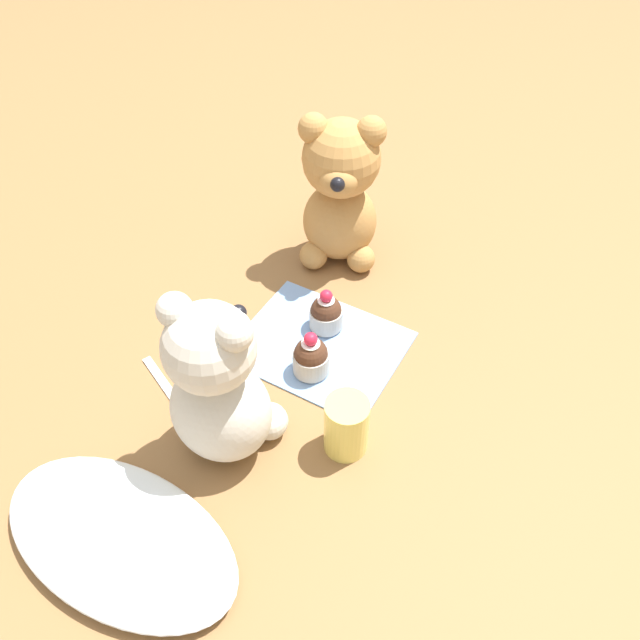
# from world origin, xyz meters

# --- Properties ---
(ground_plane) EXTENTS (4.00, 4.00, 0.00)m
(ground_plane) POSITION_xyz_m (0.00, 0.00, 0.00)
(ground_plane) COLOR olive
(knitted_placemat) EXTENTS (0.23, 0.19, 0.01)m
(knitted_placemat) POSITION_xyz_m (0.00, 0.00, 0.00)
(knitted_placemat) COLOR #7A9ED1
(knitted_placemat) RESTS_ON ground_plane
(tulle_cloth) EXTENTS (0.30, 0.16, 0.03)m
(tulle_cloth) POSITION_xyz_m (0.05, 0.37, 0.02)
(tulle_cloth) COLOR white
(tulle_cloth) RESTS_ON ground_plane
(teddy_bear_cream) EXTENTS (0.13, 0.13, 0.25)m
(teddy_bear_cream) POSITION_xyz_m (0.02, 0.20, 0.11)
(teddy_bear_cream) COLOR beige
(teddy_bear_cream) RESTS_ON ground_plane
(teddy_bear_tan) EXTENTS (0.15, 0.15, 0.25)m
(teddy_bear_tan) POSITION_xyz_m (0.08, -0.20, 0.13)
(teddy_bear_tan) COLOR #B78447
(teddy_bear_tan) RESTS_ON ground_plane
(cupcake_near_cream_bear) EXTENTS (0.05, 0.05, 0.07)m
(cupcake_near_cream_bear) POSITION_xyz_m (-0.01, 0.05, 0.03)
(cupcake_near_cream_bear) COLOR #B2ADA3
(cupcake_near_cream_bear) RESTS_ON knitted_placemat
(cupcake_near_tan_bear) EXTENTS (0.05, 0.05, 0.07)m
(cupcake_near_tan_bear) POSITION_xyz_m (0.01, -0.04, 0.03)
(cupcake_near_tan_bear) COLOR #B2ADA3
(cupcake_near_tan_bear) RESTS_ON knitted_placemat
(juice_glass) EXTENTS (0.06, 0.06, 0.08)m
(juice_glass) POSITION_xyz_m (-0.11, 0.13, 0.04)
(juice_glass) COLOR #EADB66
(juice_glass) RESTS_ON ground_plane
(teaspoon) EXTENTS (0.10, 0.06, 0.01)m
(teaspoon) POSITION_xyz_m (0.16, 0.17, 0.00)
(teaspoon) COLOR silver
(teaspoon) RESTS_ON ground_plane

